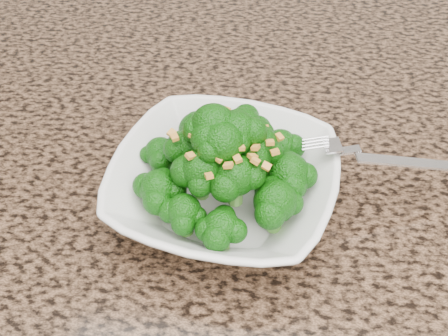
# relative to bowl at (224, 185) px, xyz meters

# --- Properties ---
(granite_counter) EXTENTS (1.64, 1.04, 0.03)m
(granite_counter) POSITION_rel_bowl_xyz_m (0.13, -0.05, -0.04)
(granite_counter) COLOR brown
(granite_counter) RESTS_ON cabinet
(bowl) EXTENTS (0.25, 0.25, 0.05)m
(bowl) POSITION_rel_bowl_xyz_m (0.00, 0.00, 0.00)
(bowl) COLOR white
(bowl) RESTS_ON granite_counter
(broccoli_pile) EXTENTS (0.19, 0.19, 0.07)m
(broccoli_pile) POSITION_rel_bowl_xyz_m (0.00, 0.00, 0.06)
(broccoli_pile) COLOR #105609
(broccoli_pile) RESTS_ON bowl
(garlic_topping) EXTENTS (0.11, 0.11, 0.01)m
(garlic_topping) POSITION_rel_bowl_xyz_m (0.00, 0.00, 0.10)
(garlic_topping) COLOR gold
(garlic_topping) RESTS_ON broccoli_pile
(fork) EXTENTS (0.17, 0.06, 0.01)m
(fork) POSITION_rel_bowl_xyz_m (0.12, 0.03, 0.03)
(fork) COLOR silver
(fork) RESTS_ON bowl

